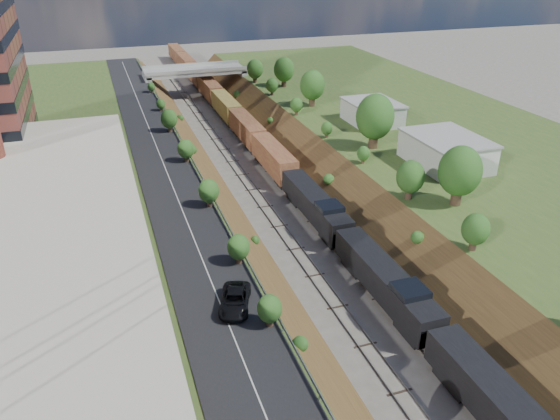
{
  "coord_description": "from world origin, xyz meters",
  "views": [
    {
      "loc": [
        -23.37,
        -10.96,
        34.34
      ],
      "look_at": [
        -4.84,
        43.55,
        6.0
      ],
      "focal_mm": 35.0,
      "sensor_mm": 36.0,
      "label": 1
    }
  ],
  "objects": [
    {
      "name": "platform_left",
      "position": [
        -33.0,
        60.0,
        2.5
      ],
      "size": [
        44.0,
        180.0,
        5.0
      ],
      "primitive_type": "cube",
      "color": "#3B5523",
      "rests_on": "ground"
    },
    {
      "name": "platform_right",
      "position": [
        33.0,
        60.0,
        2.5
      ],
      "size": [
        44.0,
        180.0,
        5.0
      ],
      "primitive_type": "cube",
      "color": "#3B5523",
      "rests_on": "ground"
    },
    {
      "name": "embankment_left",
      "position": [
        -11.0,
        60.0,
        0.0
      ],
      "size": [
        10.0,
        180.0,
        10.0
      ],
      "primitive_type": "cube",
      "rotation": [
        0.0,
        0.79,
        0.0
      ],
      "color": "brown",
      "rests_on": "ground"
    },
    {
      "name": "embankment_right",
      "position": [
        11.0,
        60.0,
        0.0
      ],
      "size": [
        10.0,
        180.0,
        10.0
      ],
      "primitive_type": "cube",
      "rotation": [
        0.0,
        0.79,
        0.0
      ],
      "color": "brown",
      "rests_on": "ground"
    },
    {
      "name": "rail_left_track",
      "position": [
        -2.6,
        60.0,
        0.09
      ],
      "size": [
        1.58,
        180.0,
        0.18
      ],
      "primitive_type": "cube",
      "color": "gray",
      "rests_on": "ground"
    },
    {
      "name": "rail_right_track",
      "position": [
        2.6,
        60.0,
        0.09
      ],
      "size": [
        1.58,
        180.0,
        0.18
      ],
      "primitive_type": "cube",
      "color": "gray",
      "rests_on": "ground"
    },
    {
      "name": "road",
      "position": [
        -15.5,
        60.0,
        5.05
      ],
      "size": [
        8.0,
        180.0,
        0.1
      ],
      "primitive_type": "cube",
      "color": "black",
      "rests_on": "platform_left"
    },
    {
      "name": "guardrail",
      "position": [
        -11.4,
        59.8,
        5.55
      ],
      "size": [
        0.1,
        171.0,
        0.7
      ],
      "color": "#99999E",
      "rests_on": "platform_left"
    },
    {
      "name": "commercial_building",
      "position": [
        -28.0,
        38.0,
        8.51
      ],
      "size": [
        14.3,
        62.3,
        7.0
      ],
      "color": "brown",
      "rests_on": "platform_left"
    },
    {
      "name": "overpass",
      "position": [
        0.0,
        122.0,
        4.92
      ],
      "size": [
        24.5,
        8.3,
        7.4
      ],
      "color": "gray",
      "rests_on": "ground"
    },
    {
      "name": "white_building_near",
      "position": [
        23.5,
        52.0,
        7.0
      ],
      "size": [
        9.0,
        12.0,
        4.0
      ],
      "primitive_type": "cube",
      "color": "silver",
      "rests_on": "platform_right"
    },
    {
      "name": "white_building_far",
      "position": [
        23.0,
        74.0,
        6.8
      ],
      "size": [
        8.0,
        10.0,
        3.6
      ],
      "primitive_type": "cube",
      "color": "silver",
      "rests_on": "platform_right"
    },
    {
      "name": "tree_right_large",
      "position": [
        17.0,
        40.0,
        9.38
      ],
      "size": [
        5.25,
        5.25,
        7.61
      ],
      "color": "#473323",
      "rests_on": "platform_right"
    },
    {
      "name": "tree_left_crest",
      "position": [
        -11.8,
        20.0,
        7.04
      ],
      "size": [
        2.45,
        2.45,
        3.55
      ],
      "color": "#473323",
      "rests_on": "platform_left"
    },
    {
      "name": "freight_train",
      "position": [
        2.6,
        92.09,
        2.64
      ],
      "size": [
        3.08,
        173.43,
        4.6
      ],
      "color": "black",
      "rests_on": "ground"
    },
    {
      "name": "suv",
      "position": [
        -14.34,
        27.99,
        5.86
      ],
      "size": [
        4.21,
        5.98,
        1.51
      ],
      "primitive_type": "imported",
      "rotation": [
        0.0,
        0.0,
        -0.34
      ],
      "color": "black",
      "rests_on": "road"
    }
  ]
}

